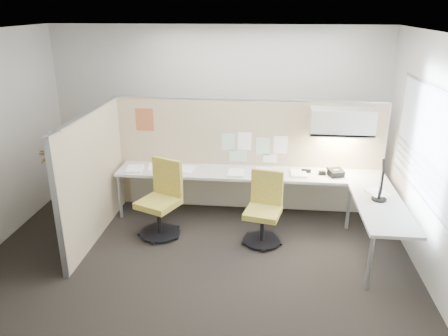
# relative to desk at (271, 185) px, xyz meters

# --- Properties ---
(floor) EXTENTS (5.50, 4.50, 0.01)m
(floor) POSITION_rel_desk_xyz_m (-0.93, -1.13, -0.61)
(floor) COLOR black
(floor) RESTS_ON ground
(ceiling) EXTENTS (5.50, 4.50, 0.01)m
(ceiling) POSITION_rel_desk_xyz_m (-0.93, -1.13, 2.20)
(ceiling) COLOR white
(ceiling) RESTS_ON wall_back
(wall_back) EXTENTS (5.50, 0.02, 2.80)m
(wall_back) POSITION_rel_desk_xyz_m (-0.93, 1.12, 0.80)
(wall_back) COLOR beige
(wall_back) RESTS_ON ground
(wall_front) EXTENTS (5.50, 0.02, 2.80)m
(wall_front) POSITION_rel_desk_xyz_m (-0.93, -3.38, 0.80)
(wall_front) COLOR beige
(wall_front) RESTS_ON ground
(wall_right) EXTENTS (0.02, 4.50, 2.80)m
(wall_right) POSITION_rel_desk_xyz_m (1.82, -1.13, 0.80)
(wall_right) COLOR beige
(wall_right) RESTS_ON ground
(window_pane) EXTENTS (0.01, 2.80, 1.30)m
(window_pane) POSITION_rel_desk_xyz_m (1.79, -1.13, 0.95)
(window_pane) COLOR #97A5B0
(window_pane) RESTS_ON wall_right
(partition_back) EXTENTS (4.10, 0.06, 1.75)m
(partition_back) POSITION_rel_desk_xyz_m (-0.38, 0.47, 0.27)
(partition_back) COLOR tan
(partition_back) RESTS_ON floor
(partition_left) EXTENTS (0.06, 2.20, 1.75)m
(partition_left) POSITION_rel_desk_xyz_m (-2.43, -0.63, 0.27)
(partition_left) COLOR tan
(partition_left) RESTS_ON floor
(desk) EXTENTS (4.00, 2.07, 0.73)m
(desk) POSITION_rel_desk_xyz_m (0.00, 0.00, 0.00)
(desk) COLOR beige
(desk) RESTS_ON floor
(overhead_bin) EXTENTS (0.90, 0.36, 0.38)m
(overhead_bin) POSITION_rel_desk_xyz_m (0.97, 0.26, 0.91)
(overhead_bin) COLOR beige
(overhead_bin) RESTS_ON partition_back
(task_light_strip) EXTENTS (0.60, 0.06, 0.02)m
(task_light_strip) POSITION_rel_desk_xyz_m (0.97, 0.26, 0.70)
(task_light_strip) COLOR #FFEABF
(task_light_strip) RESTS_ON overhead_bin
(pinned_papers) EXTENTS (1.01, 0.00, 0.47)m
(pinned_papers) POSITION_rel_desk_xyz_m (-0.30, 0.44, 0.43)
(pinned_papers) COLOR #8CBF8C
(pinned_papers) RESTS_ON partition_back
(poster) EXTENTS (0.28, 0.00, 0.35)m
(poster) POSITION_rel_desk_xyz_m (-1.98, 0.44, 0.82)
(poster) COLOR orange
(poster) RESTS_ON partition_back
(chair_left) EXTENTS (0.66, 0.67, 1.07)m
(chair_left) POSITION_rel_desk_xyz_m (-1.53, -0.52, -0.10)
(chair_left) COLOR black
(chair_left) RESTS_ON floor
(chair_right) EXTENTS (0.54, 0.56, 0.98)m
(chair_right) POSITION_rel_desk_xyz_m (-0.09, -0.58, -0.15)
(chair_right) COLOR black
(chair_right) RESTS_ON floor
(monitor) EXTENTS (0.19, 0.45, 0.48)m
(monitor) POSITION_rel_desk_xyz_m (1.37, -0.68, 0.41)
(monitor) COLOR black
(monitor) RESTS_ON desk
(phone) EXTENTS (0.26, 0.25, 0.12)m
(phone) POSITION_rel_desk_xyz_m (0.92, 0.12, 0.18)
(phone) COLOR black
(phone) RESTS_ON desk
(stapler) EXTENTS (0.14, 0.05, 0.05)m
(stapler) POSITION_rel_desk_xyz_m (0.51, 0.22, 0.15)
(stapler) COLOR black
(stapler) RESTS_ON desk
(tape_dispenser) EXTENTS (0.11, 0.07, 0.06)m
(tape_dispenser) POSITION_rel_desk_xyz_m (0.74, 0.14, 0.16)
(tape_dispenser) COLOR black
(tape_dispenser) RESTS_ON desk
(coat_hook) EXTENTS (0.18, 0.46, 1.38)m
(coat_hook) POSITION_rel_desk_xyz_m (-2.51, -1.53, 0.81)
(coat_hook) COLOR silver
(coat_hook) RESTS_ON partition_left
(paper_stack_0) EXTENTS (0.28, 0.34, 0.03)m
(paper_stack_0) POSITION_rel_desk_xyz_m (-1.77, 0.16, 0.14)
(paper_stack_0) COLOR white
(paper_stack_0) RESTS_ON desk
(paper_stack_1) EXTENTS (0.26, 0.33, 0.02)m
(paper_stack_1) POSITION_rel_desk_xyz_m (-1.30, 0.15, 0.14)
(paper_stack_1) COLOR white
(paper_stack_1) RESTS_ON desk
(paper_stack_2) EXTENTS (0.23, 0.30, 0.04)m
(paper_stack_2) POSITION_rel_desk_xyz_m (-0.53, 0.02, 0.15)
(paper_stack_2) COLOR white
(paper_stack_2) RESTS_ON desk
(paper_stack_3) EXTENTS (0.28, 0.34, 0.01)m
(paper_stack_3) POSITION_rel_desk_xyz_m (-0.15, 0.18, 0.13)
(paper_stack_3) COLOR white
(paper_stack_3) RESTS_ON desk
(paper_stack_4) EXTENTS (0.24, 0.31, 0.03)m
(paper_stack_4) POSITION_rel_desk_xyz_m (0.39, 0.13, 0.14)
(paper_stack_4) COLOR white
(paper_stack_4) RESTS_ON desk
(paper_stack_5) EXTENTS (0.32, 0.36, 0.02)m
(paper_stack_5) POSITION_rel_desk_xyz_m (1.39, -0.48, 0.14)
(paper_stack_5) COLOR white
(paper_stack_5) RESTS_ON desk
(paper_stack_6) EXTENTS (0.26, 0.32, 0.04)m
(paper_stack_6) POSITION_rel_desk_xyz_m (-2.06, 0.02, 0.15)
(paper_stack_6) COLOR white
(paper_stack_6) RESTS_ON desk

